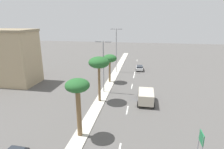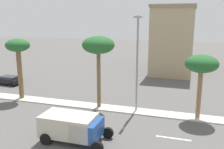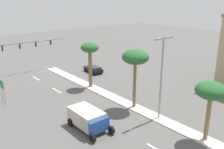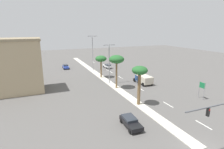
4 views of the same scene
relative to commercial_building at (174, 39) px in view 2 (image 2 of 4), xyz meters
The scene contains 11 objects.
ground_plane 23.08m from the commercial_building, ahead, with size 160.00×160.00×0.00m, color #565451.
median_curb 23.57m from the commercial_building, 13.73° to the left, with size 1.80×70.36×0.12m, color beige.
lane_stripe_left 28.99m from the commercial_building, 17.28° to the right, with size 0.20×2.80×0.01m, color silver.
lane_stripe_right 27.83m from the commercial_building, ahead, with size 0.20×2.80×0.01m, color silver.
commercial_building is the anchor object (origin of this frame).
palm_tree_front 27.27m from the commercial_building, 35.79° to the right, with size 2.76×2.76×7.07m.
palm_tree_right 22.98m from the commercial_building, 15.11° to the right, with size 3.38×3.38×7.61m.
palm_tree_rear 22.46m from the commercial_building, 10.79° to the left, with size 3.08×3.08×6.11m.
street_lamp_right 22.11m from the commercial_building, ahead, with size 2.90×0.24×9.64m.
sedan_black_outboard 28.41m from the commercial_building, 52.02° to the right, with size 2.10×4.41×1.28m.
box_truck 30.70m from the commercial_building, ahead, with size 2.72×5.45×2.13m.
Camera 2 is at (24.49, 33.04, 9.67)m, focal length 40.75 mm.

